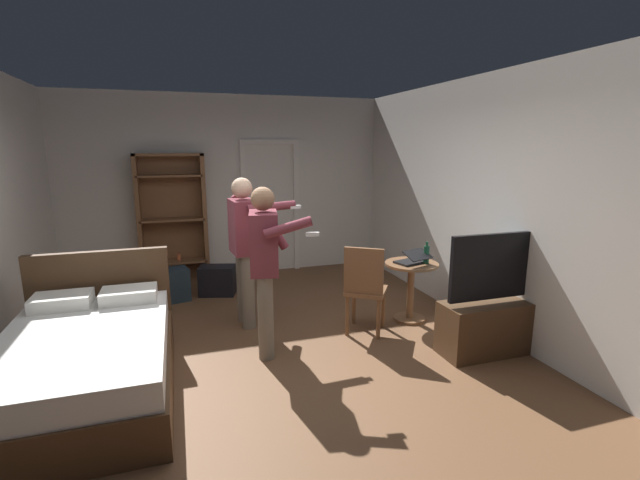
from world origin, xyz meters
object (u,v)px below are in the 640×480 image
(suitcase_small, at_px, (168,286))
(wooden_chair, at_px, (365,286))
(laptop, at_px, (412,259))
(suitcase_dark, at_px, (217,280))
(bed, at_px, (88,359))
(bottle_on_table, at_px, (426,254))
(person_striped_shirt, at_px, (245,241))
(tv_flatscreen, at_px, (495,318))
(person_blue_shirt, at_px, (265,260))
(side_table, at_px, (411,282))
(bookshelf, at_px, (172,214))

(suitcase_small, bearing_deg, wooden_chair, -53.76)
(laptop, height_order, suitcase_dark, laptop)
(bed, height_order, suitcase_dark, bed)
(bottle_on_table, bearing_deg, suitcase_dark, 142.42)
(bed, xyz_separation_m, laptop, (3.31, 0.57, 0.45))
(person_striped_shirt, bearing_deg, laptop, -15.76)
(tv_flatscreen, relative_size, person_blue_shirt, 0.73)
(side_table, distance_m, suitcase_dark, 2.66)
(suitcase_small, bearing_deg, bottle_on_table, -42.91)
(wooden_chair, bearing_deg, bookshelf, 126.12)
(tv_flatscreen, xyz_separation_m, side_table, (-0.39, 0.99, 0.11))
(suitcase_dark, relative_size, suitcase_small, 0.92)
(bed, distance_m, laptop, 3.39)
(wooden_chair, bearing_deg, suitcase_small, 139.63)
(person_blue_shirt, bearing_deg, laptop, 9.13)
(person_striped_shirt, bearing_deg, bottle_on_table, -15.61)
(tv_flatscreen, xyz_separation_m, suitcase_small, (-3.12, 2.54, -0.14))
(side_table, bearing_deg, bookshelf, 136.72)
(wooden_chair, xyz_separation_m, suitcase_dark, (-1.41, 1.84, -0.34))
(person_striped_shirt, height_order, suitcase_small, person_striped_shirt)
(person_blue_shirt, height_order, person_striped_shirt, person_striped_shirt)
(bottle_on_table, height_order, suitcase_dark, bottle_on_table)
(bed, xyz_separation_m, person_striped_shirt, (1.48, 1.09, 0.68))
(person_striped_shirt, bearing_deg, suitcase_small, 129.45)
(bottle_on_table, xyz_separation_m, wooden_chair, (-0.81, -0.12, -0.27))
(tv_flatscreen, distance_m, wooden_chair, 1.34)
(bookshelf, distance_m, bottle_on_table, 3.77)
(bed, relative_size, side_table, 2.88)
(bed, bearing_deg, wooden_chair, 8.73)
(side_table, height_order, suitcase_small, side_table)
(bookshelf, relative_size, person_striped_shirt, 1.14)
(bed, relative_size, person_striped_shirt, 1.19)
(person_blue_shirt, distance_m, suitcase_dark, 2.12)
(side_table, xyz_separation_m, wooden_chair, (-0.67, -0.20, 0.07))
(tv_flatscreen, bearing_deg, side_table, 111.27)
(wooden_chair, bearing_deg, bottle_on_table, 8.58)
(person_striped_shirt, bearing_deg, person_blue_shirt, -84.68)
(side_table, xyz_separation_m, bottle_on_table, (0.14, -0.08, 0.34))
(bed, height_order, bookshelf, bookshelf)
(bed, height_order, person_striped_shirt, person_striped_shirt)
(suitcase_small, bearing_deg, suitcase_dark, -5.52)
(side_table, xyz_separation_m, person_striped_shirt, (-1.85, 0.48, 0.51))
(tv_flatscreen, xyz_separation_m, person_striped_shirt, (-2.24, 1.47, 0.63))
(bed, relative_size, bookshelf, 1.05)
(tv_flatscreen, distance_m, person_striped_shirt, 2.75)
(person_blue_shirt, relative_size, suitcase_dark, 3.48)
(bookshelf, xyz_separation_m, suitcase_small, (-0.10, -0.93, -0.82))
(bottle_on_table, xyz_separation_m, suitcase_small, (-2.87, 1.62, -0.59))
(bookshelf, distance_m, laptop, 3.63)
(bookshelf, xyz_separation_m, wooden_chair, (1.95, -2.68, -0.50))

